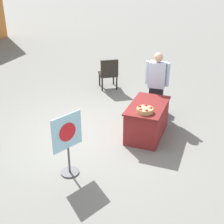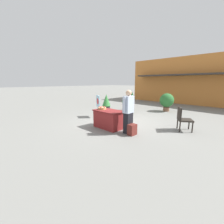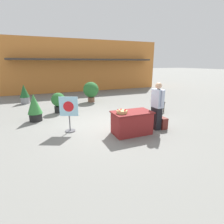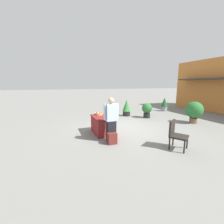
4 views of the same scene
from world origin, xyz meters
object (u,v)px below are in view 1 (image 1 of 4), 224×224
at_px(display_table, 147,120).
at_px(backpack, 159,105).
at_px(apple_basket, 145,110).
at_px(poster_board, 68,142).
at_px(patio_chair, 109,72).
at_px(person_visitor, 157,85).

height_order(display_table, backpack, display_table).
xyz_separation_m(apple_basket, backpack, (1.71, 0.02, -0.64)).
relative_size(poster_board, patio_chair, 1.28).
height_order(poster_board, patio_chair, poster_board).
relative_size(display_table, apple_basket, 3.81).
bearing_deg(poster_board, apple_basket, 80.06).
xyz_separation_m(person_visitor, backpack, (0.26, -0.06, -0.67)).
bearing_deg(backpack, display_table, 179.51).
bearing_deg(person_visitor, display_table, 0.00).
distance_m(apple_basket, person_visitor, 1.45).
distance_m(display_table, patio_chair, 3.12).
height_order(display_table, person_visitor, person_visitor).
relative_size(apple_basket, patio_chair, 0.36).
height_order(person_visitor, poster_board, person_visitor).
relative_size(display_table, backpack, 3.22).
bearing_deg(backpack, patio_chair, 58.84).
distance_m(person_visitor, poster_board, 3.15).
bearing_deg(person_visitor, poster_board, -20.58).
relative_size(apple_basket, poster_board, 0.28).
distance_m(backpack, poster_board, 3.45).
xyz_separation_m(display_table, person_visitor, (1.05, 0.05, 0.48)).
bearing_deg(patio_chair, person_visitor, -160.33).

